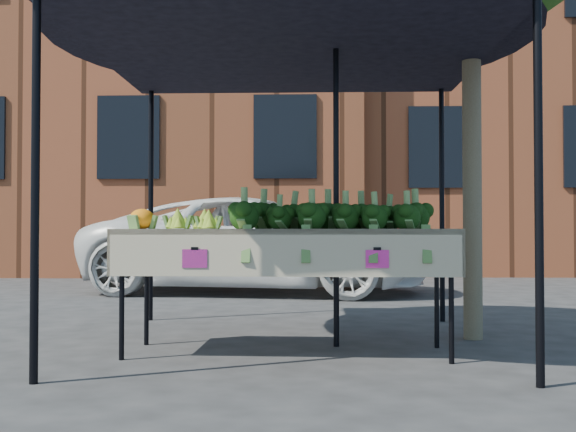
# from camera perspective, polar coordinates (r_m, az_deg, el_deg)

# --- Properties ---
(ground) EXTENTS (90.00, 90.00, 0.00)m
(ground) POSITION_cam_1_polar(r_m,az_deg,el_deg) (5.15, 2.03, -11.16)
(ground) COLOR #272729
(table) EXTENTS (2.42, 0.87, 0.90)m
(table) POSITION_cam_1_polar(r_m,az_deg,el_deg) (5.03, -0.08, -6.22)
(table) COLOR #BCB091
(table) RESTS_ON ground
(canopy) EXTENTS (3.16, 3.16, 2.74)m
(canopy) POSITION_cam_1_polar(r_m,az_deg,el_deg) (5.43, 0.26, 3.85)
(canopy) COLOR black
(canopy) RESTS_ON ground
(broccoli_heap) EXTENTS (1.47, 0.57, 0.26)m
(broccoli_heap) POSITION_cam_1_polar(r_m,az_deg,el_deg) (5.04, 3.63, 0.41)
(broccoli_heap) COLOR black
(broccoli_heap) RESTS_ON table
(romanesco_cluster) EXTENTS (0.43, 0.47, 0.20)m
(romanesco_cluster) POSITION_cam_1_polar(r_m,az_deg,el_deg) (5.06, -7.63, 0.07)
(romanesco_cluster) COLOR #A8BB3A
(romanesco_cluster) RESTS_ON table
(cauliflower_pair) EXTENTS (0.20, 0.20, 0.18)m
(cauliflower_pair) POSITION_cam_1_polar(r_m,az_deg,el_deg) (5.11, -11.96, -0.04)
(cauliflower_pair) COLOR orange
(cauliflower_pair) RESTS_ON table
(vehicle) EXTENTS (1.70, 2.48, 4.99)m
(vehicle) POSITION_cam_1_polar(r_m,az_deg,el_deg) (10.27, -2.45, 7.71)
(vehicle) COLOR white
(vehicle) RESTS_ON ground
(street_tree) EXTENTS (2.27, 2.27, 4.47)m
(street_tree) POSITION_cam_1_polar(r_m,az_deg,el_deg) (6.04, 14.90, 11.68)
(street_tree) COLOR #1E4C14
(street_tree) RESTS_ON ground
(building_left) EXTENTS (12.00, 8.00, 9.00)m
(building_left) POSITION_cam_1_polar(r_m,az_deg,el_deg) (18.16, -14.32, 10.18)
(building_left) COLOR brown
(building_left) RESTS_ON ground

